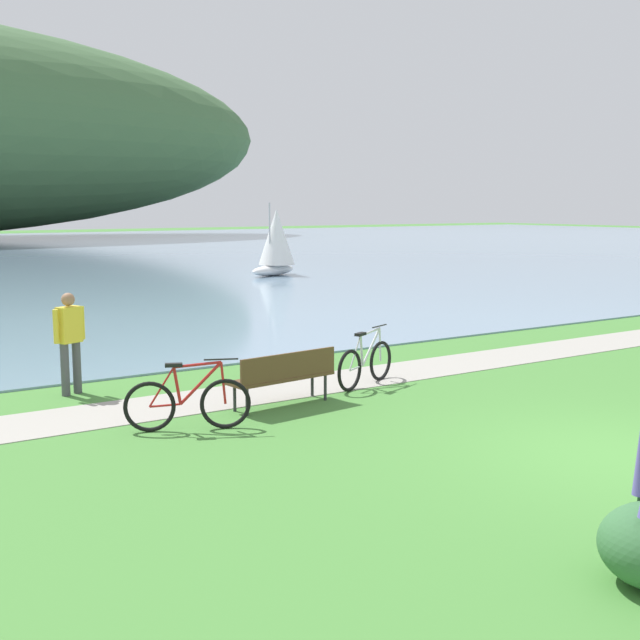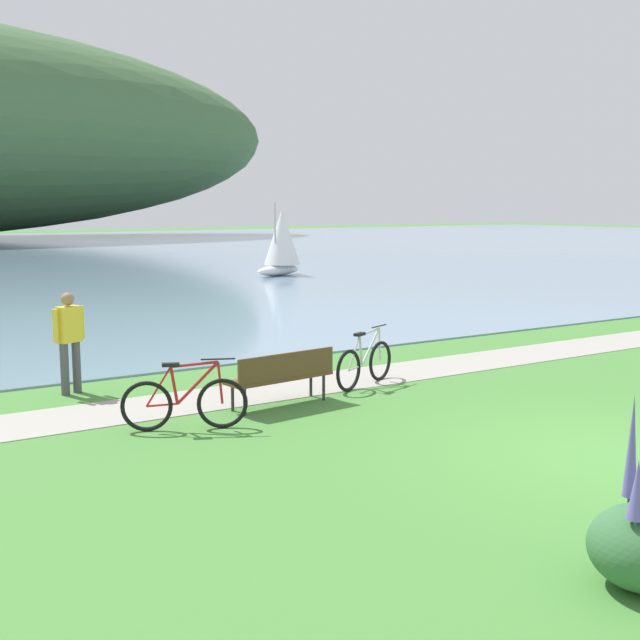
{
  "view_description": "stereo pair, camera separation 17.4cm",
  "coord_description": "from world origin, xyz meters",
  "px_view_note": "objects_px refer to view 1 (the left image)",
  "views": [
    {
      "loc": [
        -8.54,
        -6.08,
        3.13
      ],
      "look_at": [
        -0.36,
        6.42,
        1.0
      ],
      "focal_mm": 45.12,
      "sensor_mm": 36.0,
      "label": 1
    },
    {
      "loc": [
        -8.4,
        -6.17,
        3.13
      ],
      "look_at": [
        -0.36,
        6.42,
        1.0
      ],
      "focal_mm": 45.12,
      "sensor_mm": 36.0,
      "label": 2
    }
  ],
  "objects_px": {
    "bicycle_beside_path": "(188,403)",
    "person_at_shoreline": "(70,337)",
    "sailboat_toward_hillside": "(276,241)",
    "park_bench_near_camera": "(284,374)",
    "bicycle_leaning_near_bench": "(366,363)"
  },
  "relations": [
    {
      "from": "park_bench_near_camera",
      "to": "bicycle_leaning_near_bench",
      "type": "distance_m",
      "value": 2.02
    },
    {
      "from": "park_bench_near_camera",
      "to": "bicycle_beside_path",
      "type": "xyz_separation_m",
      "value": [
        -1.81,
        -0.42,
        -0.12
      ]
    },
    {
      "from": "bicycle_beside_path",
      "to": "person_at_shoreline",
      "type": "xyz_separation_m",
      "value": [
        -0.74,
        3.08,
        0.58
      ]
    },
    {
      "from": "bicycle_beside_path",
      "to": "sailboat_toward_hillside",
      "type": "relative_size",
      "value": 0.51
    },
    {
      "from": "bicycle_beside_path",
      "to": "sailboat_toward_hillside",
      "type": "height_order",
      "value": "sailboat_toward_hillside"
    },
    {
      "from": "person_at_shoreline",
      "to": "park_bench_near_camera",
      "type": "bearing_deg",
      "value": -46.2
    },
    {
      "from": "park_bench_near_camera",
      "to": "person_at_shoreline",
      "type": "relative_size",
      "value": 1.08
    },
    {
      "from": "park_bench_near_camera",
      "to": "person_at_shoreline",
      "type": "bearing_deg",
      "value": 133.8
    },
    {
      "from": "bicycle_leaning_near_bench",
      "to": "person_at_shoreline",
      "type": "bearing_deg",
      "value": 154.3
    },
    {
      "from": "park_bench_near_camera",
      "to": "bicycle_leaning_near_bench",
      "type": "xyz_separation_m",
      "value": [
        1.95,
        0.49,
        -0.12
      ]
    },
    {
      "from": "park_bench_near_camera",
      "to": "sailboat_toward_hillside",
      "type": "height_order",
      "value": "sailboat_toward_hillside"
    },
    {
      "from": "park_bench_near_camera",
      "to": "bicycle_beside_path",
      "type": "bearing_deg",
      "value": -167.07
    },
    {
      "from": "bicycle_leaning_near_bench",
      "to": "sailboat_toward_hillside",
      "type": "relative_size",
      "value": 0.52
    },
    {
      "from": "park_bench_near_camera",
      "to": "sailboat_toward_hillside",
      "type": "bearing_deg",
      "value": 60.17
    },
    {
      "from": "bicycle_beside_path",
      "to": "person_at_shoreline",
      "type": "bearing_deg",
      "value": 103.52
    }
  ]
}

